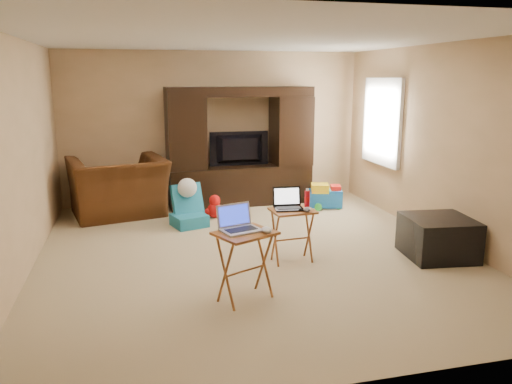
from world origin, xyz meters
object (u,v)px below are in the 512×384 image
object	(u,v)px
tray_table_right	(292,236)
water_bottle	(307,199)
ottoman	(438,237)
recliner	(118,187)
plush_toy	(215,206)
child_rocker	(189,206)
mouse_left	(267,230)
laptop_left	(241,219)
tray_table_left	(245,266)
entertainment_center	(240,146)
laptop_right	(289,199)
television	(240,149)
push_toy	(325,195)
mouse_right	(307,209)

from	to	relation	value
tray_table_right	water_bottle	size ratio (longest dim) A/B	3.25
ottoman	tray_table_right	size ratio (longest dim) A/B	1.20
recliner	plush_toy	size ratio (longest dim) A/B	3.83
child_rocker	mouse_left	size ratio (longest dim) A/B	4.35
recliner	laptop_left	size ratio (longest dim) A/B	3.87
mouse_left	recliner	bearing A→B (deg)	112.27
recliner	tray_table_left	world-z (taller)	recliner
entertainment_center	recliner	xyz separation A→B (m)	(-1.96, -0.28, -0.52)
child_rocker	laptop_right	world-z (taller)	laptop_right
television	water_bottle	xyz separation A→B (m)	(0.21, -2.68, -0.21)
child_rocker	tray_table_left	distance (m)	2.56
ottoman	tray_table_left	bearing A→B (deg)	-166.30
recliner	water_bottle	distance (m)	3.27
push_toy	mouse_left	size ratio (longest dim) A/B	3.98
ottoman	water_bottle	size ratio (longest dim) A/B	3.89
entertainment_center	tray_table_right	size ratio (longest dim) A/B	3.82
recliner	plush_toy	xyz separation A→B (m)	(1.40, -0.48, -0.27)
laptop_right	mouse_left	distance (m)	1.08
child_rocker	tray_table_left	xyz separation A→B (m)	(0.25, -2.55, 0.04)
push_toy	laptop_left	world-z (taller)	laptop_left
child_rocker	entertainment_center	bearing A→B (deg)	31.37
laptop_left	mouse_right	size ratio (longest dim) A/B	2.82
laptop_right	water_bottle	world-z (taller)	laptop_right
laptop_left	child_rocker	bearing A→B (deg)	77.89
child_rocker	laptop_left	distance (m)	2.58
recliner	push_toy	size ratio (longest dim) A/B	2.51
tray_table_right	water_bottle	xyz separation A→B (m)	(0.20, 0.08, 0.40)
mouse_left	push_toy	bearing A→B (deg)	59.63
recliner	mouse_left	bearing A→B (deg)	99.71
plush_toy	tray_table_left	bearing A→B (deg)	-93.55
mouse_right	tray_table_left	bearing A→B (deg)	-139.66
tray_table_left	mouse_left	distance (m)	0.42
ottoman	mouse_left	bearing A→B (deg)	-163.57
plush_toy	mouse_right	xyz separation A→B (m)	(0.70, -2.15, 0.46)
tray_table_right	laptop_left	size ratio (longest dim) A/B	1.75
tray_table_right	mouse_right	world-z (taller)	mouse_right
child_rocker	laptop_left	size ratio (longest dim) A/B	1.69
child_rocker	mouse_left	world-z (taller)	mouse_left
television	water_bottle	size ratio (longest dim) A/B	5.16
recliner	mouse_right	world-z (taller)	recliner
ottoman	mouse_right	world-z (taller)	mouse_right
recliner	mouse_right	size ratio (longest dim) A/B	10.90
laptop_left	water_bottle	distance (m)	1.34
television	recliner	xyz separation A→B (m)	(-1.96, -0.24, -0.48)
ottoman	tray_table_left	distance (m)	2.54
child_rocker	ottoman	distance (m)	3.34
push_toy	water_bottle	distance (m)	2.42
push_toy	water_bottle	world-z (taller)	water_bottle
plush_toy	mouse_left	size ratio (longest dim) A/B	2.60
tray_table_right	mouse_right	size ratio (longest dim) A/B	4.92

